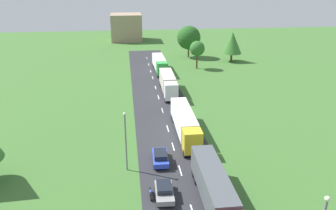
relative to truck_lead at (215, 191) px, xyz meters
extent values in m
cube|color=#2B2B30|center=(-2.31, 10.78, -2.15)|extent=(10.00, 140.00, 0.06)
cube|color=white|center=(-2.31, 7.67, -2.11)|extent=(0.16, 2.40, 0.01)
cube|color=white|center=(-2.31, 14.03, -2.11)|extent=(0.16, 2.40, 0.01)
cube|color=white|center=(-2.31, 20.14, -2.11)|extent=(0.16, 2.40, 0.01)
cube|color=white|center=(-2.31, 27.95, -2.11)|extent=(0.16, 2.40, 0.01)
cube|color=white|center=(-2.31, 35.14, -2.11)|extent=(0.16, 2.40, 0.01)
cube|color=white|center=(-2.31, 41.43, -2.11)|extent=(0.16, 2.40, 0.01)
cube|color=white|center=(-2.31, 49.00, -2.11)|extent=(0.16, 2.40, 0.01)
cube|color=white|center=(-2.31, 55.08, -2.11)|extent=(0.16, 2.40, 0.01)
cube|color=white|center=(-2.31, 62.13, -2.11)|extent=(0.16, 2.40, 0.01)
cube|color=white|center=(-2.31, 69.73, -2.11)|extent=(0.16, 2.40, 0.01)
cube|color=#4C5156|center=(0.01, 1.16, 0.11)|extent=(2.65, 11.66, 2.85)
cube|color=black|center=(0.01, 1.16, -1.52)|extent=(1.04, 11.06, 0.24)
cylinder|color=black|center=(1.11, 4.63, -1.62)|extent=(0.36, 1.00, 1.00)
cylinder|color=black|center=(-0.99, 4.66, -1.62)|extent=(0.36, 1.00, 1.00)
cylinder|color=black|center=(1.13, 6.03, -1.62)|extent=(0.36, 1.00, 1.00)
cylinder|color=black|center=(-0.97, 6.05, -1.62)|extent=(0.36, 1.00, 1.00)
cube|color=yellow|center=(-0.14, 11.48, -0.13)|extent=(2.46, 2.32, 2.97)
cube|color=black|center=(-0.16, 10.39, 0.40)|extent=(2.10, 0.12, 1.31)
cube|color=white|center=(-0.07, 18.83, 0.01)|extent=(2.62, 11.73, 2.65)
cube|color=black|center=(-0.07, 18.83, -1.52)|extent=(1.01, 11.13, 0.24)
cylinder|color=black|center=(0.90, 10.89, -1.62)|extent=(0.36, 1.00, 1.00)
cylinder|color=black|center=(-1.20, 10.91, -1.62)|extent=(0.36, 1.00, 1.00)
cylinder|color=black|center=(1.01, 22.33, -1.62)|extent=(0.36, 1.00, 1.00)
cylinder|color=black|center=(-1.09, 22.35, -1.62)|extent=(0.36, 1.00, 1.00)
cylinder|color=black|center=(1.03, 23.74, -1.62)|extent=(0.36, 1.00, 1.00)
cylinder|color=black|center=(-1.07, 23.76, -1.62)|extent=(0.36, 1.00, 1.00)
cube|color=white|center=(-0.17, 32.54, -0.09)|extent=(2.48, 2.74, 3.05)
cube|color=black|center=(-0.18, 31.25, 0.46)|extent=(2.10, 0.13, 1.34)
cube|color=beige|center=(-0.08, 38.92, 0.14)|extent=(2.62, 9.38, 2.92)
cube|color=black|center=(-0.08, 38.92, -1.52)|extent=(1.02, 8.89, 0.24)
cylinder|color=black|center=(0.87, 31.85, -1.62)|extent=(0.36, 1.00, 1.00)
cylinder|color=black|center=(-1.23, 31.88, -1.62)|extent=(0.36, 1.00, 1.00)
cylinder|color=black|center=(1.00, 41.71, -1.62)|extent=(0.36, 1.00, 1.00)
cylinder|color=black|center=(-1.10, 41.74, -1.62)|extent=(0.36, 1.00, 1.00)
cylinder|color=black|center=(1.02, 42.84, -1.62)|extent=(0.36, 1.00, 1.00)
cylinder|color=black|center=(-1.08, 42.86, -1.62)|extent=(0.36, 1.00, 1.00)
cube|color=green|center=(0.00, 49.66, -0.15)|extent=(2.48, 2.45, 2.94)
cube|color=black|center=(0.02, 48.52, 0.38)|extent=(2.10, 0.14, 1.29)
cube|color=white|center=(-0.11, 56.05, -0.02)|extent=(2.67, 9.72, 2.60)
cube|color=black|center=(-0.11, 56.05, -1.52)|extent=(1.06, 9.21, 0.24)
cylinder|color=black|center=(1.06, 49.08, -1.62)|extent=(0.37, 1.01, 1.00)
cylinder|color=black|center=(-1.04, 49.04, -1.62)|extent=(0.37, 1.01, 1.00)
cylinder|color=black|center=(0.88, 58.97, -1.62)|extent=(0.37, 1.01, 1.00)
cylinder|color=black|center=(-1.21, 58.93, -1.62)|extent=(0.37, 1.01, 1.00)
cylinder|color=black|center=(0.86, 60.13, -1.62)|extent=(0.37, 1.01, 1.00)
cylinder|color=black|center=(-1.24, 60.09, -1.62)|extent=(0.37, 1.01, 1.00)
cube|color=gray|center=(-4.86, 2.50, -1.51)|extent=(2.01, 4.12, 0.58)
cube|color=black|center=(-4.85, 2.70, -0.95)|extent=(1.65, 2.32, 0.55)
cylinder|color=black|center=(-4.07, 1.09, -1.80)|extent=(0.24, 0.65, 0.64)
cylinder|color=black|center=(-5.74, 1.15, -1.80)|extent=(0.24, 0.65, 0.64)
cylinder|color=black|center=(-3.98, 3.85, -1.80)|extent=(0.24, 0.65, 0.64)
cylinder|color=black|center=(-5.65, 3.91, -1.80)|extent=(0.24, 0.65, 0.64)
cube|color=blue|center=(-4.53, 9.94, -1.48)|extent=(2.04, 4.47, 0.65)
cube|color=black|center=(-4.53, 9.72, -0.86)|extent=(1.67, 2.52, 0.59)
cylinder|color=black|center=(-5.32, 11.47, -1.80)|extent=(0.24, 0.65, 0.64)
cylinder|color=black|center=(-3.63, 11.41, -1.80)|extent=(0.24, 0.65, 0.64)
cylinder|color=black|center=(-5.42, 8.47, -1.80)|extent=(0.24, 0.65, 0.64)
cylinder|color=black|center=(-3.73, 8.42, -1.80)|extent=(0.24, 0.65, 0.64)
cylinder|color=black|center=(-6.32, 2.17, -1.80)|extent=(0.12, 0.64, 0.64)
cylinder|color=black|center=(-6.32, 3.47, -1.80)|extent=(0.14, 0.64, 0.64)
cube|color=black|center=(-6.32, 2.82, -1.58)|extent=(0.20, 1.40, 0.36)
ellipsoid|color=blue|center=(-6.32, 2.67, -1.35)|extent=(0.28, 0.52, 0.28)
sphere|color=silver|center=(3.93, -11.53, 6.92)|extent=(0.36, 0.36, 0.36)
cylinder|color=slate|center=(-8.74, 8.76, 1.45)|extent=(0.18, 0.18, 7.26)
sphere|color=silver|center=(-8.74, 8.76, 5.20)|extent=(0.36, 0.36, 0.36)
cylinder|color=#513823|center=(9.65, 56.52, -0.31)|extent=(0.44, 0.44, 3.74)
sphere|color=#2D6628|center=(9.65, 56.52, 2.99)|extent=(3.81, 3.81, 3.81)
cylinder|color=#513823|center=(20.79, 63.16, -1.04)|extent=(0.57, 0.57, 2.28)
cone|color=#38702D|center=(20.79, 63.16, 3.03)|extent=(5.34, 5.34, 5.87)
cylinder|color=#513823|center=(9.91, 69.90, -0.60)|extent=(0.45, 0.45, 3.16)
sphere|color=#23561E|center=(9.91, 69.90, 3.52)|extent=(6.79, 6.79, 6.79)
cube|color=#9E846B|center=(-7.65, 100.83, 2.57)|extent=(10.97, 11.07, 9.51)
camera|label=1|loc=(-8.30, -28.47, 20.07)|focal=36.93mm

